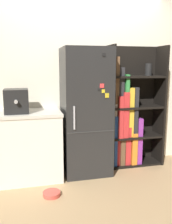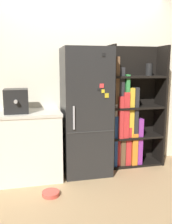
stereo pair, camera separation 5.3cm
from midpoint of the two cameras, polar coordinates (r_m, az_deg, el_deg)
ground_plane at (r=3.61m, az=0.98°, el=-14.30°), size 16.00×16.00×0.00m
wall_back at (r=3.75m, az=-0.74°, el=7.23°), size 8.00×0.05×2.60m
refrigerator at (r=3.49m, az=0.40°, el=0.02°), size 0.65×0.61×1.76m
bookshelf at (r=3.85m, az=9.97°, el=-0.96°), size 0.84×0.37×1.81m
kitchen_counter at (r=3.48m, az=-12.50°, el=-7.32°), size 0.86×0.63×0.92m
espresso_machine at (r=3.30m, az=-15.18°, el=2.47°), size 0.30×0.36×0.30m
pet_bowl at (r=3.12m, az=-7.54°, el=-17.93°), size 0.21×0.21×0.05m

